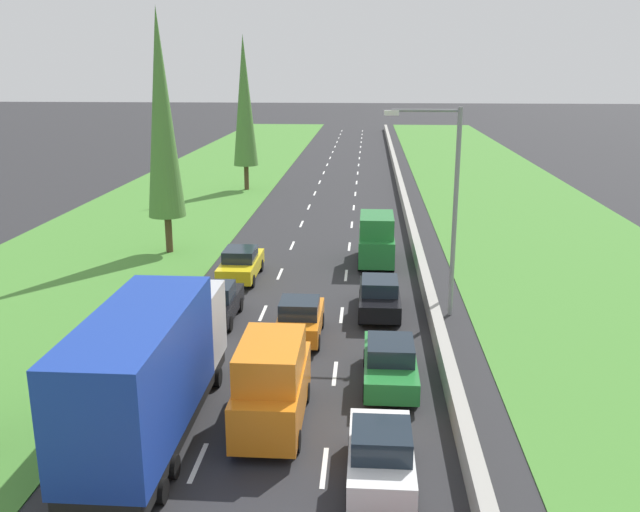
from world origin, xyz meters
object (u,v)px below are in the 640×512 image
white_hatchback_right_lane (381,455)px  green_sedan_right_lane (390,362)px  black_hatchback_left_lane (216,302)px  orange_hatchback_centre_lane (300,319)px  street_light_mast (448,198)px  orange_van_centre_lane (272,383)px  yellow_sedan_left_lane_fourth (241,264)px  blue_box_truck_left_lane (150,370)px  poplar_tree_third (244,101)px  poplar_tree_second (162,115)px  green_van_right_lane (376,239)px  black_sedan_right_lane (379,296)px

white_hatchback_right_lane → green_sedan_right_lane: bearing=86.1°
black_hatchback_left_lane → green_sedan_right_lane: (7.25, -5.65, -0.02)m
orange_hatchback_centre_lane → street_light_mast: size_ratio=0.43×
orange_van_centre_lane → yellow_sedan_left_lane_fourth: bearing=103.9°
blue_box_truck_left_lane → white_hatchback_right_lane: size_ratio=2.41×
yellow_sedan_left_lane_fourth → poplar_tree_third: size_ratio=0.34×
black_hatchback_left_lane → poplar_tree_second: size_ratio=0.28×
yellow_sedan_left_lane_fourth → poplar_tree_second: (-5.15, 4.91, 7.15)m
black_hatchback_left_lane → orange_hatchback_centre_lane: bearing=-24.8°
yellow_sedan_left_lane_fourth → green_van_right_lane: green_van_right_lane is taller
yellow_sedan_left_lane_fourth → green_van_right_lane: (6.96, 3.32, 0.59)m
black_hatchback_left_lane → orange_van_centre_lane: bearing=-67.5°
green_van_right_lane → poplar_tree_second: bearing=172.5°
orange_van_centre_lane → poplar_tree_second: 22.58m
poplar_tree_second → orange_hatchback_centre_lane: bearing=-54.9°
orange_van_centre_lane → poplar_tree_second: (-8.82, 19.73, 6.56)m
blue_box_truck_left_lane → street_light_mast: street_light_mast is taller
yellow_sedan_left_lane_fourth → white_hatchback_right_lane: bearing=-68.6°
orange_hatchback_centre_lane → orange_van_centre_lane: bearing=-91.3°
green_van_right_lane → poplar_tree_second: size_ratio=0.35×
black_hatchback_left_lane → orange_van_centre_lane: orange_van_centre_lane is taller
black_sedan_right_lane → orange_van_centre_lane: size_ratio=0.92×
green_van_right_lane → poplar_tree_third: (-11.25, 23.03, 6.28)m
poplar_tree_second → green_van_right_lane: bearing=-7.5°
black_sedan_right_lane → yellow_sedan_left_lane_fourth: bearing=146.3°
black_sedan_right_lane → poplar_tree_third: (-11.32, 31.04, 6.87)m
blue_box_truck_left_lane → yellow_sedan_left_lane_fourth: 15.86m
street_light_mast → blue_box_truck_left_lane: bearing=-130.4°
black_hatchback_left_lane → street_light_mast: street_light_mast is taller
blue_box_truck_left_lane → poplar_tree_second: (-5.44, 20.70, 5.78)m
orange_hatchback_centre_lane → street_light_mast: street_light_mast is taller
orange_van_centre_lane → yellow_sedan_left_lane_fourth: (-3.67, 14.82, -0.59)m
blue_box_truck_left_lane → green_sedan_right_lane: blue_box_truck_left_lane is taller
yellow_sedan_left_lane_fourth → street_light_mast: street_light_mast is taller
black_sedan_right_lane → green_van_right_lane: size_ratio=0.92×
poplar_tree_second → street_light_mast: size_ratio=1.54×
orange_hatchback_centre_lane → green_van_right_lane: 11.62m
black_sedan_right_lane → poplar_tree_second: poplar_tree_second is taller
black_hatchback_left_lane → street_light_mast: size_ratio=0.43×
green_sedan_right_lane → street_light_mast: 8.74m
yellow_sedan_left_lane_fourth → poplar_tree_second: 10.09m
green_van_right_lane → yellow_sedan_left_lane_fourth: bearing=-154.5°
orange_hatchback_centre_lane → green_van_right_lane: (3.14, 11.17, 0.56)m
green_sedan_right_lane → poplar_tree_third: 40.42m
black_hatchback_left_lane → orange_hatchback_centre_lane: 4.16m
green_sedan_right_lane → orange_hatchback_centre_lane: (-3.47, 3.91, 0.02)m
orange_van_centre_lane → green_van_right_lane: 18.44m
yellow_sedan_left_lane_fourth → black_hatchback_left_lane: bearing=-89.5°
white_hatchback_right_lane → orange_hatchback_centre_lane: 10.26m
blue_box_truck_left_lane → orange_van_centre_lane: blue_box_truck_left_lane is taller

